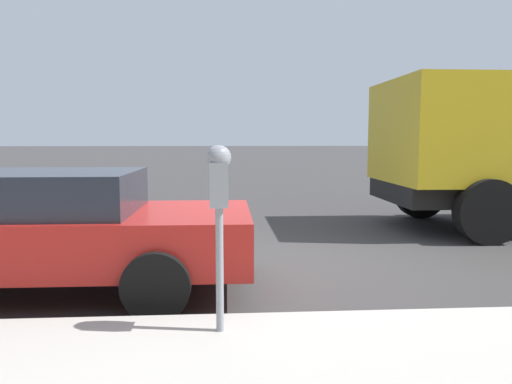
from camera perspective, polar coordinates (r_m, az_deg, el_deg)
The scene contains 3 objects.
ground_plane at distance 6.58m, azimuth -1.80°, elevation -8.52°, with size 220.00×220.00×0.00m, color #3D3A3A.
parking_meter at distance 3.80m, azimuth -4.25°, elevation 0.16°, with size 0.21×0.19×1.45m.
car_red at distance 5.92m, azimuth -24.87°, elevation -3.65°, with size 2.10×4.75×1.31m.
Camera 1 is at (-6.36, 0.24, 1.66)m, focal length 35.00 mm.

